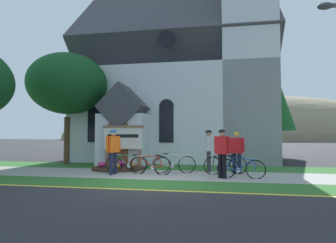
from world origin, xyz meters
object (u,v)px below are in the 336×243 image
(bicycle_yellow, at_px, (226,165))
(bicycle_red, at_px, (150,165))
(cyclist_in_yellow_jersey, at_px, (209,147))
(roadside_conifer, at_px, (266,86))
(yard_deciduous_tree, at_px, (68,84))
(bicycle_silver, at_px, (241,168))
(bicycle_green, at_px, (174,164))
(cyclist_in_orange_jersey, at_px, (113,148))
(cyclist_in_red_jersey, at_px, (237,149))
(cyclist_in_green_jersey, at_px, (222,149))
(church_sign, at_px, (123,139))
(bicycle_blue, at_px, (127,164))

(bicycle_yellow, bearing_deg, bicycle_red, -168.54)
(cyclist_in_yellow_jersey, bearing_deg, roadside_conifer, 66.34)
(roadside_conifer, relative_size, yard_deciduous_tree, 1.36)
(bicycle_silver, distance_m, bicycle_green, 2.73)
(cyclist_in_orange_jersey, height_order, yard_deciduous_tree, yard_deciduous_tree)
(cyclist_in_red_jersey, distance_m, roadside_conifer, 10.07)
(bicycle_green, height_order, yard_deciduous_tree, yard_deciduous_tree)
(bicycle_red, relative_size, bicycle_silver, 1.01)
(cyclist_in_yellow_jersey, relative_size, cyclist_in_red_jersey, 1.06)
(bicycle_yellow, bearing_deg, yard_deciduous_tree, 163.77)
(bicycle_yellow, distance_m, cyclist_in_orange_jersey, 4.47)
(bicycle_yellow, xyz_separation_m, cyclist_in_orange_jersey, (-4.32, -0.90, 0.67))
(cyclist_in_green_jersey, bearing_deg, church_sign, 152.09)
(bicycle_yellow, relative_size, cyclist_in_yellow_jersey, 0.96)
(bicycle_red, relative_size, yard_deciduous_tree, 0.29)
(bicycle_silver, xyz_separation_m, cyclist_in_green_jersey, (-0.65, -0.19, 0.68))
(church_sign, bearing_deg, bicycle_silver, -23.14)
(cyclist_in_green_jersey, relative_size, cyclist_in_orange_jersey, 1.00)
(bicycle_silver, bearing_deg, bicycle_red, 174.70)
(roadside_conifer, bearing_deg, yard_deciduous_tree, -148.89)
(bicycle_silver, relative_size, yard_deciduous_tree, 0.29)
(cyclist_in_green_jersey, distance_m, cyclist_in_orange_jersey, 4.18)
(cyclist_in_yellow_jersey, relative_size, cyclist_in_orange_jersey, 1.00)
(bicycle_green, xyz_separation_m, yard_deciduous_tree, (-6.12, 2.37, 3.89))
(cyclist_in_yellow_jersey, relative_size, yard_deciduous_tree, 0.30)
(bicycle_green, height_order, cyclist_in_orange_jersey, cyclist_in_orange_jersey)
(church_sign, xyz_separation_m, bicycle_green, (2.63, -1.31, -0.97))
(bicycle_blue, distance_m, cyclist_in_red_jersey, 4.53)
(bicycle_green, height_order, cyclist_in_green_jersey, cyclist_in_green_jersey)
(bicycle_yellow, height_order, bicycle_blue, bicycle_yellow)
(bicycle_red, distance_m, roadside_conifer, 12.30)
(bicycle_yellow, distance_m, cyclist_in_yellow_jersey, 1.17)
(church_sign, height_order, roadside_conifer, roadside_conifer)
(church_sign, xyz_separation_m, cyclist_in_red_jersey, (5.15, -1.06, -0.37))
(bicycle_red, relative_size, cyclist_in_red_jersey, 1.03)
(roadside_conifer, bearing_deg, cyclist_in_red_jersey, -106.21)
(bicycle_silver, distance_m, yard_deciduous_tree, 10.08)
(bicycle_red, xyz_separation_m, bicycle_yellow, (2.90, 0.59, 0.00))
(bicycle_blue, xyz_separation_m, cyclist_in_orange_jersey, (-0.30, -0.78, 0.68))
(bicycle_yellow, xyz_separation_m, cyclist_in_red_jersey, (0.45, 0.26, 0.60))
(bicycle_green, distance_m, cyclist_in_green_jersey, 2.32)
(cyclist_in_yellow_jersey, bearing_deg, cyclist_in_red_jersey, -19.97)
(bicycle_red, height_order, yard_deciduous_tree, yard_deciduous_tree)
(cyclist_in_green_jersey, xyz_separation_m, yard_deciduous_tree, (-8.04, 3.48, 3.22))
(church_sign, bearing_deg, bicycle_red, -46.69)
(cyclist_in_yellow_jersey, distance_m, roadside_conifer, 10.05)
(bicycle_blue, bearing_deg, yard_deciduous_tree, 148.96)
(bicycle_yellow, bearing_deg, church_sign, 164.30)
(cyclist_in_yellow_jersey, xyz_separation_m, cyclist_in_orange_jersey, (-3.64, -1.58, -0.00))
(cyclist_in_red_jersey, height_order, cyclist_in_orange_jersey, cyclist_in_orange_jersey)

